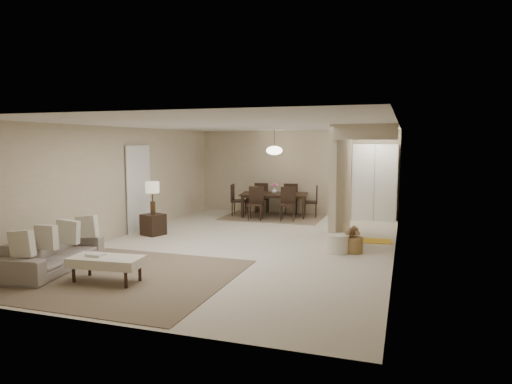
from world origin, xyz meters
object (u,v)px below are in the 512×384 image
(round_pouf, at_px, (337,244))
(dining_table, at_px, (274,205))
(sofa, at_px, (54,253))
(wicker_basket, at_px, (353,245))
(ottoman_bench, at_px, (107,262))
(pantry_cabinet, at_px, (375,182))
(side_table, at_px, (153,225))

(round_pouf, height_order, dining_table, dining_table)
(sofa, xyz_separation_m, wicker_basket, (4.68, 2.81, -0.14))
(sofa, height_order, round_pouf, sofa)
(wicker_basket, bearing_deg, round_pouf, -161.57)
(ottoman_bench, bearing_deg, pantry_cabinet, 58.75)
(wicker_basket, bearing_deg, pantry_cabinet, 88.38)
(round_pouf, relative_size, dining_table, 0.24)
(ottoman_bench, xyz_separation_m, dining_table, (0.73, 6.81, 0.02))
(sofa, height_order, ottoman_bench, sofa)
(sofa, bearing_deg, dining_table, -26.18)
(pantry_cabinet, relative_size, round_pouf, 4.52)
(round_pouf, distance_m, dining_table, 4.48)
(side_table, bearing_deg, pantry_cabinet, 39.03)
(round_pouf, bearing_deg, sofa, -148.24)
(side_table, xyz_separation_m, dining_table, (1.96, 3.40, 0.09))
(ottoman_bench, height_order, round_pouf, ottoman_bench)
(ottoman_bench, bearing_deg, sofa, 161.40)
(sofa, xyz_separation_m, dining_table, (2.01, 6.51, 0.04))
(side_table, distance_m, dining_table, 3.92)
(sofa, height_order, dining_table, dining_table)
(sofa, bearing_deg, ottoman_bench, -112.30)
(pantry_cabinet, distance_m, sofa, 8.49)
(pantry_cabinet, relative_size, wicker_basket, 5.80)
(ottoman_bench, xyz_separation_m, round_pouf, (3.11, 3.01, -0.14))
(sofa, relative_size, side_table, 4.11)
(pantry_cabinet, bearing_deg, ottoman_bench, -115.89)
(round_pouf, bearing_deg, dining_table, 122.00)
(dining_table, bearing_deg, sofa, -116.88)
(sofa, distance_m, wicker_basket, 5.46)
(side_table, relative_size, dining_table, 0.26)
(dining_table, bearing_deg, pantry_cabinet, -0.59)
(ottoman_bench, height_order, dining_table, dining_table)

